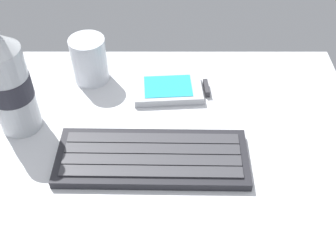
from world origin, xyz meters
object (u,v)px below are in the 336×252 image
Objects in this scene: keyboard at (152,158)px; handheld_device at (172,89)px; juice_cup at (89,61)px; water_bottle at (8,83)px.

handheld_device is at bearing 79.22° from keyboard.
keyboard is 23.50cm from juice_cup.
water_bottle is (-10.00, -12.25, 5.10)cm from juice_cup.
water_bottle is at bearing 160.14° from keyboard.
juice_cup is at bearing 50.76° from water_bottle.
water_bottle is at bearing -161.65° from handheld_device.
keyboard is 2.22× the size of handheld_device.
water_bottle reaches higher than keyboard.
juice_cup is (-14.82, 4.01, 3.18)cm from handheld_device.
juice_cup is 16.61cm from water_bottle.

